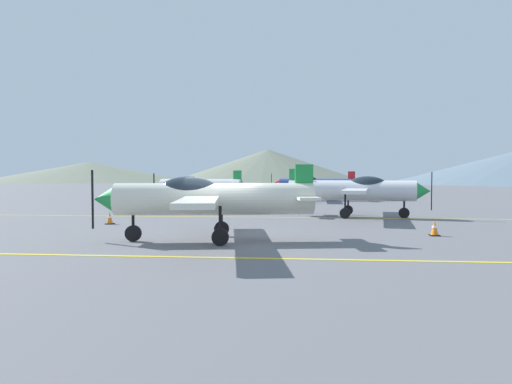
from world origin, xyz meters
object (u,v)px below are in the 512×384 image
Objects in this scene: traffic_cone_front at (435,228)px; traffic_cone_side at (110,218)px; airplane_far at (197,185)px; airplane_back at (313,184)px; airplane_mid at (356,190)px; airplane_near at (206,198)px; car_sedan at (372,189)px.

traffic_cone_front and traffic_cone_side have the same top height.
airplane_far reaches higher than traffic_cone_side.
airplane_back is 15.35× the size of traffic_cone_side.
traffic_cone_side is at bearing -158.79° from airplane_mid.
airplane_near and airplane_mid have the same top height.
traffic_cone_front is at bearing -75.46° from airplane_mid.
airplane_near is 15.38× the size of traffic_cone_front.
car_sedan is (11.79, 34.54, -0.68)m from airplane_near.
airplane_near and airplane_back have the same top height.
airplane_near is at bearing -40.31° from traffic_cone_side.
airplane_near is 7.55m from traffic_cone_side.
airplane_mid is at bearing 55.69° from airplane_near.
airplane_near is at bearing -76.12° from airplane_far.
airplane_near is 8.80m from traffic_cone_front.
traffic_cone_side is (-17.47, -29.72, -0.56)m from car_sedan.
airplane_near reaches higher than traffic_cone_front.
airplane_back is (9.54, 6.68, 0.00)m from airplane_far.
car_sedan is 32.66m from traffic_cone_front.
traffic_cone_front is at bearing -52.22° from airplane_far.
traffic_cone_front is at bearing -81.29° from airplane_back.
airplane_near is 36.50m from car_sedan.
airplane_far reaches higher than traffic_cone_front.
car_sedan is at bearing 78.09° from airplane_mid.
airplane_mid is 15.35× the size of traffic_cone_front.
airplane_mid is 15.35× the size of traffic_cone_side.
airplane_back is 11.25m from car_sedan.
airplane_far is at bearing -145.03° from airplane_back.
airplane_far reaches higher than car_sedan.
airplane_back reaches higher than car_sedan.
airplane_mid is 14.70m from airplane_far.
airplane_mid is 1.00× the size of airplane_back.
airplane_far is 21.53m from traffic_cone_front.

